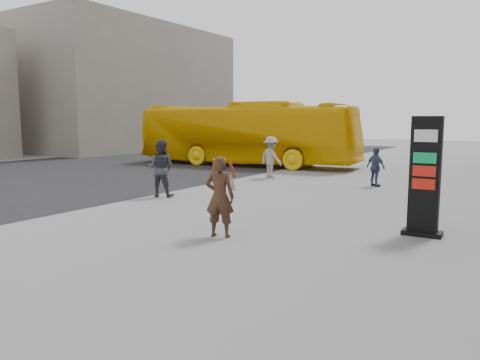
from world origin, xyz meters
The scene contains 9 objects.
ground centered at (0.00, 0.00, 0.00)m, with size 100.00×100.00×0.00m, color #9E9EA3.
road centered at (-13.00, 5.00, 0.00)m, with size 16.00×60.00×0.01m, color black.
bg_building_far centered at (-24.00, 20.00, 5.00)m, with size 10.00×18.00×10.00m, color gray.
info_pylon centered at (3.72, 1.90, 1.29)m, with size 0.84×0.44×2.59m.
woman centered at (0.05, -0.56, 0.89)m, with size 0.79×0.75×1.74m.
bus centered at (-7.74, 13.13, 1.70)m, with size 2.86×12.23×3.41m, color #E8B606.
pedestrian_a centered at (-4.59, 2.74, 0.93)m, with size 0.90×0.70×1.86m, color #34353B.
pedestrian_b centered at (-3.89, 8.93, 0.89)m, with size 1.15×0.66×1.78m, color gray.
pedestrian_c centered at (0.67, 8.71, 0.73)m, with size 0.86×0.36×1.47m, color #38445F.
Camera 1 is at (5.72, -8.66, 2.53)m, focal length 35.00 mm.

